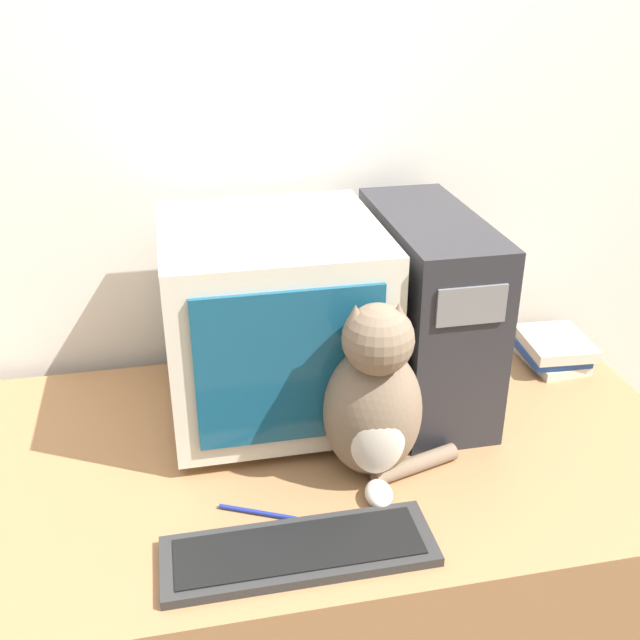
# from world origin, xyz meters

# --- Properties ---
(wall_back) EXTENTS (7.00, 0.05, 2.50)m
(wall_back) POSITION_xyz_m (0.00, 0.91, 1.25)
(wall_back) COLOR silver
(wall_back) RESTS_ON ground_plane
(desk) EXTENTS (1.65, 0.84, 0.71)m
(desk) POSITION_xyz_m (0.00, 0.42, 0.35)
(desk) COLOR #9E7047
(desk) RESTS_ON ground_plane
(crt_monitor) EXTENTS (0.45, 0.45, 0.43)m
(crt_monitor) POSITION_xyz_m (-0.02, 0.59, 0.93)
(crt_monitor) COLOR beige
(crt_monitor) RESTS_ON desk
(computer_tower) EXTENTS (0.20, 0.48, 0.43)m
(computer_tower) POSITION_xyz_m (0.32, 0.59, 0.92)
(computer_tower) COLOR #28282D
(computer_tower) RESTS_ON desk
(keyboard) EXTENTS (0.47, 0.15, 0.02)m
(keyboard) POSITION_xyz_m (-0.05, 0.12, 0.72)
(keyboard) COLOR #2D2D2D
(keyboard) RESTS_ON desk
(cat) EXTENTS (0.28, 0.24, 0.38)m
(cat) POSITION_xyz_m (0.13, 0.32, 0.87)
(cat) COLOR #7A6651
(cat) RESTS_ON desk
(book_stack) EXTENTS (0.17, 0.19, 0.07)m
(book_stack) POSITION_xyz_m (0.69, 0.65, 0.74)
(book_stack) COLOR beige
(book_stack) RESTS_ON desk
(pen) EXTENTS (0.14, 0.07, 0.01)m
(pen) POSITION_xyz_m (-0.11, 0.24, 0.71)
(pen) COLOR navy
(pen) RESTS_ON desk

